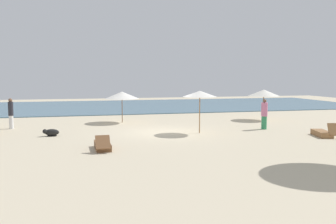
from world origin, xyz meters
TOP-DOWN VIEW (x-y plane):
  - ground_plane at (0.00, 0.00)m, footprint 60.00×60.00m
  - ocean_water at (0.00, 17.00)m, footprint 48.00×16.00m
  - umbrella_1 at (8.12, 3.75)m, footprint 2.16×2.16m
  - umbrella_2 at (1.94, -0.78)m, footprint 1.77×1.77m
  - umbrella_3 at (-1.58, 4.62)m, footprint 2.23×2.23m
  - lounger_1 at (-3.36, -3.90)m, footprint 0.66×1.72m
  - lounger_2 at (7.66, -3.27)m, footprint 0.99×1.73m
  - person_0 at (-8.13, 3.29)m, footprint 0.40×0.40m
  - person_1 at (6.00, -0.29)m, footprint 0.47×0.47m
  - dog at (-5.71, 0.06)m, footprint 0.83×0.44m

SIDE VIEW (x-z plane):
  - ground_plane at x=0.00m, z-range 0.00..0.00m
  - ocean_water at x=0.00m, z-range 0.00..0.06m
  - lounger_1 at x=-3.36m, z-range -0.17..0.51m
  - lounger_2 at x=7.66m, z-range -0.20..0.54m
  - dog at x=-5.71m, z-range 0.01..0.39m
  - person_1 at x=6.00m, z-range 0.00..1.74m
  - person_0 at x=-8.13m, z-range 0.03..1.80m
  - umbrella_3 at x=-1.58m, z-range 0.78..2.80m
  - umbrella_1 at x=8.12m, z-range 0.82..2.92m
  - umbrella_2 at x=1.94m, z-range 0.97..3.23m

